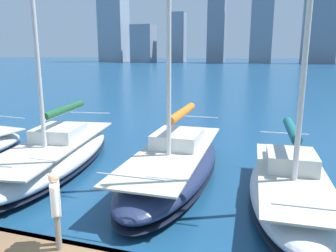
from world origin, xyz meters
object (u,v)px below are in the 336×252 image
Objects in this scene: sailboat_teal at (291,185)px; person_white_shirt at (56,203)px; sailboat_orange at (174,162)px; sailboat_forest at (55,153)px.

sailboat_teal is 7.15m from person_white_shirt.
sailboat_orange is 6.02m from person_white_shirt.
sailboat_forest is (5.09, 0.22, -0.02)m from sailboat_orange.
sailboat_teal is at bearing -134.70° from person_white_shirt.
sailboat_teal is 9.20m from sailboat_forest.
sailboat_teal is at bearing 168.26° from sailboat_orange.
sailboat_teal is 0.94× the size of sailboat_orange.
sailboat_orange is 0.86× the size of sailboat_forest.
sailboat_orange reaches higher than person_white_shirt.
person_white_shirt is (4.98, 5.03, 1.01)m from sailboat_teal.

